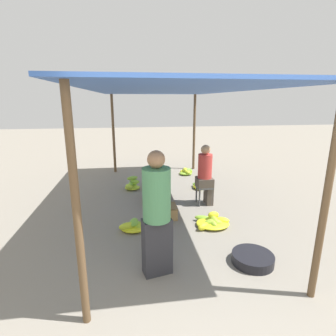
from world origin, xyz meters
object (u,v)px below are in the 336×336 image
object	(u,v)px
stool	(204,189)
crate_near	(156,195)
vendor_foreground	(157,213)
vendor_seated	(206,174)
crate_mid	(166,211)
banana_pile_left_1	(132,185)
banana_pile_right_1	(199,185)
basin_black	(253,259)
banana_pile_left_0	(133,226)
banana_pile_right_0	(212,222)
banana_pile_right_2	(186,172)

from	to	relation	value
stool	crate_near	xyz separation A→B (m)	(-1.02, 0.36, -0.22)
vendor_foreground	vendor_seated	xyz separation A→B (m)	(1.28, 2.22, -0.17)
vendor_foreground	crate_mid	xyz separation A→B (m)	(0.34, 1.66, -0.74)
vendor_foreground	crate_near	xyz separation A→B (m)	(0.24, 2.59, -0.74)
banana_pile_left_1	banana_pile_right_1	xyz separation A→B (m)	(1.73, -0.14, -0.05)
basin_black	banana_pile_left_0	size ratio (longest dim) A/B	1.15
basin_black	banana_pile_left_0	xyz separation A→B (m)	(-1.65, 1.21, 0.01)
crate_mid	banana_pile_right_0	bearing A→B (deg)	-31.73
stool	vendor_seated	distance (m)	0.35
banana_pile_left_1	banana_pile_right_1	distance (m)	1.74
vendor_foreground	stool	size ratio (longest dim) A/B	3.95
basin_black	banana_pile_left_0	bearing A→B (deg)	143.64
vendor_seated	crate_mid	world-z (taller)	vendor_seated
banana_pile_left_1	crate_near	xyz separation A→B (m)	(0.54, -0.80, -0.01)
vendor_foreground	banana_pile_right_1	xyz separation A→B (m)	(1.43, 3.25, -0.78)
vendor_seated	crate_near	size ratio (longest dim) A/B	2.57
stool	banana_pile_right_0	xyz separation A→B (m)	(-0.14, -1.04, -0.26)
vendor_foreground	crate_mid	distance (m)	1.85
banana_pile_right_2	crate_mid	distance (m)	3.08
vendor_seated	banana_pile_right_1	distance (m)	1.20
vendor_foreground	banana_pile_right_1	distance (m)	3.63
stool	banana_pile_left_1	world-z (taller)	stool
vendor_foreground	banana_pile_left_1	bearing A→B (deg)	95.00
vendor_seated	vendor_foreground	bearing A→B (deg)	-119.94
banana_pile_right_2	banana_pile_left_1	bearing A→B (deg)	-144.63
crate_mid	vendor_foreground	bearing A→B (deg)	-101.63
crate_mid	basin_black	bearing A→B (deg)	-58.61
crate_mid	crate_near	bearing A→B (deg)	96.04
banana_pile_left_0	banana_pile_right_2	xyz separation A→B (m)	(1.66, 3.34, 0.01)
banana_pile_left_1	crate_mid	size ratio (longest dim) A/B	1.00
vendor_foreground	banana_pile_right_0	distance (m)	1.81
banana_pile_right_0	banana_pile_right_2	xyz separation A→B (m)	(0.24, 3.39, 0.02)
vendor_seated	banana_pile_left_0	distance (m)	1.96
banana_pile_left_1	banana_pile_right_0	xyz separation A→B (m)	(1.42, -2.21, -0.05)
crate_near	banana_pile_right_2	bearing A→B (deg)	60.57
crate_mid	banana_pile_left_0	bearing A→B (deg)	-145.66
stool	banana_pile_left_0	xyz separation A→B (m)	(-1.56, -1.00, -0.26)
vendor_foreground	banana_pile_right_0	world-z (taller)	vendor_foreground
crate_near	crate_mid	distance (m)	0.93
vendor_foreground	banana_pile_right_2	bearing A→B (deg)	73.39
vendor_foreground	crate_near	world-z (taller)	vendor_foreground
crate_near	banana_pile_left_1	bearing A→B (deg)	123.96
vendor_seated	banana_pile_left_1	distance (m)	2.04
banana_pile_left_0	banana_pile_left_1	bearing A→B (deg)	89.98
banana_pile_right_1	vendor_seated	bearing A→B (deg)	-98.56
banana_pile_right_1	crate_mid	bearing A→B (deg)	-124.58
vendor_foreground	basin_black	distance (m)	1.56
vendor_seated	banana_pile_left_1	size ratio (longest dim) A/B	3.19
vendor_foreground	banana_pile_left_0	world-z (taller)	vendor_foreground
vendor_foreground	vendor_seated	bearing A→B (deg)	60.06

